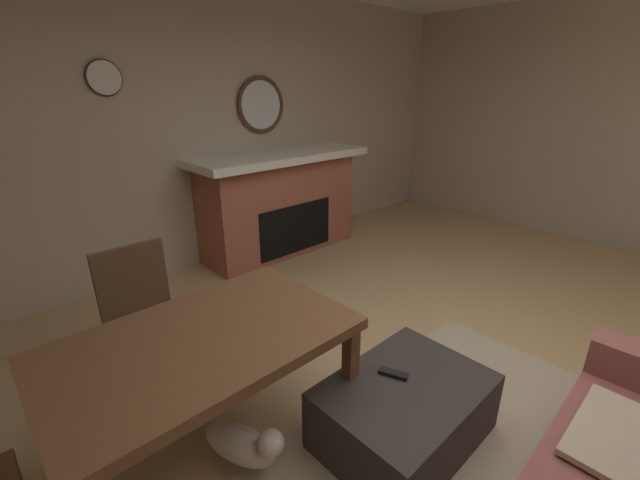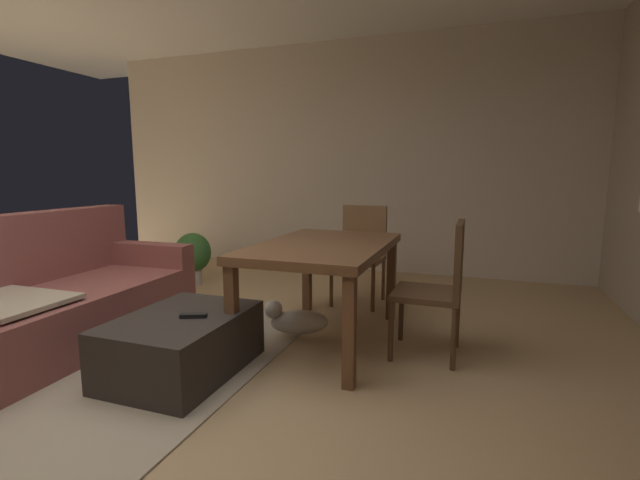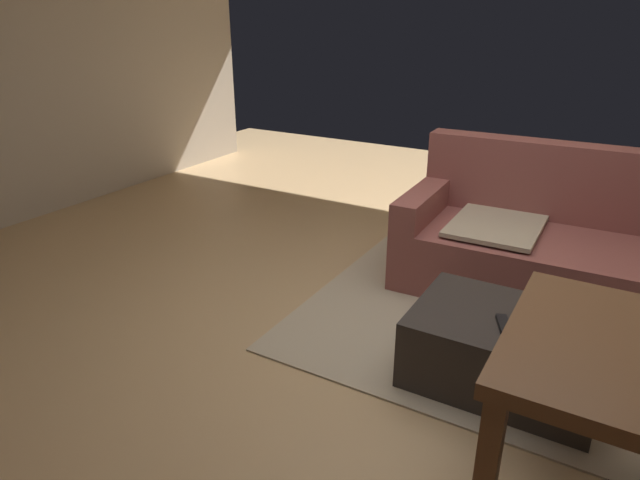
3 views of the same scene
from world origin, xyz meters
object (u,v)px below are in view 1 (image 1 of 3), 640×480
at_px(small_dog, 244,444).
at_px(dining_chair_south, 142,309).
at_px(ottoman_coffee_table, 404,412).
at_px(dining_table, 203,351).
at_px(fireplace, 280,203).
at_px(round_wall_mirror, 261,105).
at_px(wall_clock, 104,78).
at_px(tv_remote, 393,374).

bearing_deg(small_dog, dining_chair_south, -86.25).
distance_m(ottoman_coffee_table, dining_table, 1.14).
xyz_separation_m(fireplace, dining_chair_south, (2.05, 1.19, -0.07)).
distance_m(round_wall_mirror, dining_table, 3.25).
bearing_deg(dining_chair_south, fireplace, -149.76).
xyz_separation_m(round_wall_mirror, wall_clock, (1.59, 0.00, 0.26)).
relative_size(tv_remote, dining_chair_south, 0.17).
relative_size(dining_chair_south, wall_clock, 3.12).
relative_size(small_dog, wall_clock, 1.62).
distance_m(fireplace, tv_remote, 2.87).
bearing_deg(dining_table, round_wall_mirror, -131.49).
bearing_deg(tv_remote, round_wall_mirror, -136.03).
bearing_deg(wall_clock, round_wall_mirror, 180.00).
distance_m(tv_remote, dining_chair_south, 1.62).
distance_m(ottoman_coffee_table, tv_remote, 0.22).
bearing_deg(wall_clock, tv_remote, 97.16).
bearing_deg(round_wall_mirror, small_dog, 51.77).
xyz_separation_m(fireplace, tv_remote, (1.23, 2.58, -0.21)).
bearing_deg(fireplace, wall_clock, -10.18).
bearing_deg(ottoman_coffee_table, wall_clock, -83.18).
xyz_separation_m(fireplace, dining_table, (2.05, 2.03, 0.06)).
bearing_deg(tv_remote, wall_clock, -105.69).
bearing_deg(fireplace, tv_remote, 64.57).
distance_m(dining_table, small_dog, 0.54).
xyz_separation_m(tv_remote, small_dog, (0.75, -0.35, -0.23)).
height_order(dining_table, wall_clock, wall_clock).
distance_m(small_dog, wall_clock, 3.10).
distance_m(fireplace, dining_chair_south, 2.37).
bearing_deg(small_dog, dining_table, -70.88).
xyz_separation_m(ottoman_coffee_table, wall_clock, (0.35, -2.96, 1.74)).
xyz_separation_m(fireplace, wall_clock, (1.59, -0.29, 1.34)).
bearing_deg(ottoman_coffee_table, fireplace, -114.74).
bearing_deg(dining_chair_south, small_dog, 93.75).
relative_size(dining_chair_south, small_dog, 1.92).
relative_size(round_wall_mirror, ottoman_coffee_table, 0.68).
relative_size(ottoman_coffee_table, dining_table, 0.64).
xyz_separation_m(dining_chair_south, wall_clock, (-0.46, -1.48, 1.41)).
bearing_deg(dining_chair_south, tv_remote, 120.57).
xyz_separation_m(dining_table, wall_clock, (-0.46, -2.32, 1.28)).
height_order(fireplace, wall_clock, wall_clock).
distance_m(fireplace, wall_clock, 2.10).
xyz_separation_m(round_wall_mirror, small_dog, (1.98, 2.51, -1.51)).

